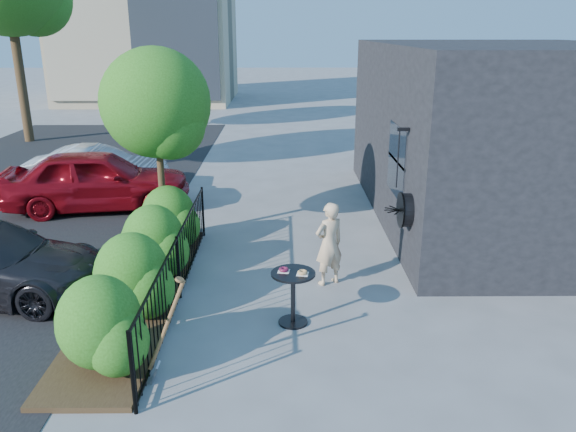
{
  "coord_description": "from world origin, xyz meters",
  "views": [
    {
      "loc": [
        0.24,
        -8.54,
        4.29
      ],
      "look_at": [
        0.32,
        0.73,
        1.2
      ],
      "focal_mm": 35.0,
      "sensor_mm": 36.0,
      "label": 1
    }
  ],
  "objects_px": {
    "car_silver": "(98,170)",
    "woman": "(329,244)",
    "shovel": "(164,336)",
    "patio_tree": "(159,110)",
    "cafe_table": "(293,288)",
    "car_red": "(98,180)"
  },
  "relations": [
    {
      "from": "car_silver",
      "to": "woman",
      "type": "bearing_deg",
      "value": -139.07
    },
    {
      "from": "shovel",
      "to": "car_silver",
      "type": "distance_m",
      "value": 9.6
    },
    {
      "from": "patio_tree",
      "to": "woman",
      "type": "bearing_deg",
      "value": -34.11
    },
    {
      "from": "cafe_table",
      "to": "woman",
      "type": "xyz_separation_m",
      "value": [
        0.65,
        1.42,
        0.17
      ]
    },
    {
      "from": "patio_tree",
      "to": "car_red",
      "type": "xyz_separation_m",
      "value": [
        -2.12,
        2.19,
        -2.01
      ]
    },
    {
      "from": "woman",
      "to": "shovel",
      "type": "distance_m",
      "value": 3.69
    },
    {
      "from": "car_silver",
      "to": "patio_tree",
      "type": "bearing_deg",
      "value": -148.84
    },
    {
      "from": "woman",
      "to": "shovel",
      "type": "xyz_separation_m",
      "value": [
        -2.29,
        -2.89,
        -0.1
      ]
    },
    {
      "from": "patio_tree",
      "to": "car_silver",
      "type": "relative_size",
      "value": 1.04
    },
    {
      "from": "car_red",
      "to": "car_silver",
      "type": "distance_m",
      "value": 1.68
    },
    {
      "from": "shovel",
      "to": "car_silver",
      "type": "relative_size",
      "value": 0.39
    },
    {
      "from": "woman",
      "to": "car_red",
      "type": "height_order",
      "value": "car_red"
    },
    {
      "from": "woman",
      "to": "car_silver",
      "type": "distance_m",
      "value": 8.42
    },
    {
      "from": "woman",
      "to": "car_red",
      "type": "relative_size",
      "value": 0.34
    },
    {
      "from": "woman",
      "to": "patio_tree",
      "type": "bearing_deg",
      "value": -63.36
    },
    {
      "from": "cafe_table",
      "to": "car_silver",
      "type": "xyz_separation_m",
      "value": [
        -5.24,
        7.42,
        0.04
      ]
    },
    {
      "from": "patio_tree",
      "to": "cafe_table",
      "type": "relative_size",
      "value": 4.37
    },
    {
      "from": "shovel",
      "to": "car_red",
      "type": "bearing_deg",
      "value": 112.98
    },
    {
      "from": "patio_tree",
      "to": "shovel",
      "type": "xyz_separation_m",
      "value": [
        0.98,
        -5.1,
        -2.11
      ]
    },
    {
      "from": "woman",
      "to": "shovel",
      "type": "height_order",
      "value": "woman"
    },
    {
      "from": "car_red",
      "to": "car_silver",
      "type": "bearing_deg",
      "value": 9.16
    },
    {
      "from": "patio_tree",
      "to": "shovel",
      "type": "relative_size",
      "value": 2.66
    }
  ]
}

